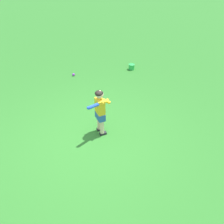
# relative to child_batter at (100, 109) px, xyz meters

# --- Properties ---
(ground_plane) EXTENTS (40.00, 40.00, 0.00)m
(ground_plane) POSITION_rel_child_batter_xyz_m (0.11, -0.28, -0.65)
(ground_plane) COLOR #2D7528
(child_batter) EXTENTS (0.35, 0.62, 1.08)m
(child_batter) POSITION_rel_child_batter_xyz_m (0.00, 0.00, 0.00)
(child_batter) COLOR #232328
(child_batter) RESTS_ON ground
(play_ball_far_left) EXTENTS (0.09, 0.09, 0.09)m
(play_ball_far_left) POSITION_rel_child_batter_xyz_m (-3.00, 0.67, -0.61)
(play_ball_far_left) COLOR purple
(play_ball_far_left) RESTS_ON ground
(toy_bucket) EXTENTS (0.22, 0.22, 0.19)m
(toy_bucket) POSITION_rel_child_batter_xyz_m (-2.42, 2.58, -0.55)
(toy_bucket) COLOR green
(toy_bucket) RESTS_ON ground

